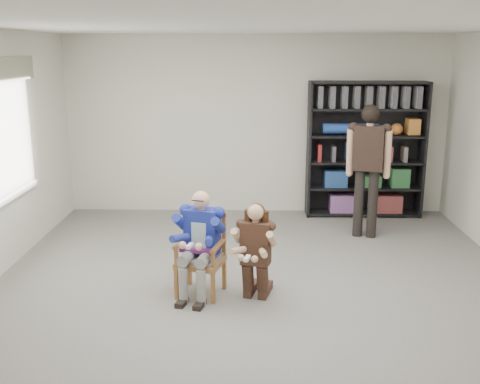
# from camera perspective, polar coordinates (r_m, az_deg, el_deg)

# --- Properties ---
(room_shell) EXTENTS (6.00, 7.00, 2.80)m
(room_shell) POSITION_cam_1_polar(r_m,az_deg,el_deg) (5.48, 1.97, 1.98)
(room_shell) COLOR silver
(room_shell) RESTS_ON ground
(floor) EXTENTS (6.00, 7.00, 0.01)m
(floor) POSITION_cam_1_polar(r_m,az_deg,el_deg) (5.94, 1.86, -11.33)
(floor) COLOR slate
(floor) RESTS_ON ground
(window_left) EXTENTS (0.16, 2.00, 1.75)m
(window_left) POSITION_cam_1_polar(r_m,az_deg,el_deg) (7.03, -23.07, 5.50)
(window_left) COLOR white
(window_left) RESTS_ON room_shell
(armchair) EXTENTS (0.62, 0.61, 0.88)m
(armchair) POSITION_cam_1_polar(r_m,az_deg,el_deg) (6.02, -4.04, -6.43)
(armchair) COLOR olive
(armchair) RESTS_ON floor
(seated_man) EXTENTS (0.65, 0.79, 1.15)m
(seated_man) POSITION_cam_1_polar(r_m,az_deg,el_deg) (5.97, -4.06, -5.24)
(seated_man) COLOR navy
(seated_man) RESTS_ON floor
(kneeling_woman) EXTENTS (0.61, 0.80, 1.05)m
(kneeling_woman) POSITION_cam_1_polar(r_m,az_deg,el_deg) (5.85, 1.54, -6.13)
(kneeling_woman) COLOR #342017
(kneeling_woman) RESTS_ON floor
(bookshelf) EXTENTS (1.80, 0.38, 2.10)m
(bookshelf) POSITION_cam_1_polar(r_m,az_deg,el_deg) (8.94, 12.63, 4.19)
(bookshelf) COLOR black
(bookshelf) RESTS_ON floor
(standing_man) EXTENTS (0.64, 0.47, 1.84)m
(standing_man) POSITION_cam_1_polar(r_m,az_deg,el_deg) (7.91, 12.81, 1.93)
(standing_man) COLOR black
(standing_man) RESTS_ON floor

